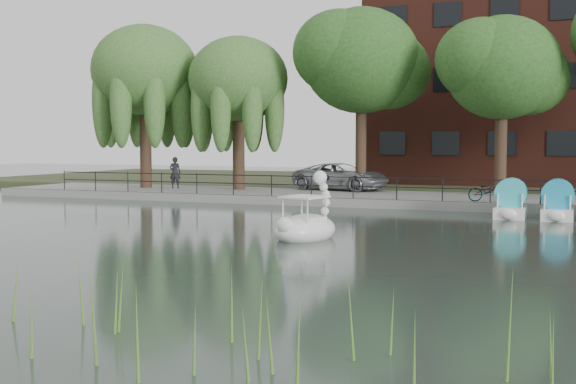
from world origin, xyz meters
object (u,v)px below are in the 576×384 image
Objects in this scene: minivan at (341,175)px; swan_boat at (306,224)px; pedestrian at (175,170)px; bicycle at (489,190)px.

minivan is 16.36m from swan_boat.
pedestrian reaches higher than minivan.
minivan is 9.12m from pedestrian.
swan_boat is (-4.20, -11.17, -0.45)m from bicycle.
bicycle is at bearing 83.82° from swan_boat.
minivan is 3.43× the size of bicycle.
pedestrian is 18.88m from swan_boat.
bicycle is 0.63× the size of swan_boat.
bicycle is 11.95m from swan_boat.
bicycle is 17.18m from pedestrian.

